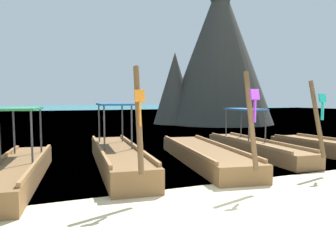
{
  "coord_description": "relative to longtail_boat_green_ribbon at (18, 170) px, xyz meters",
  "views": [
    {
      "loc": [
        -3.66,
        -4.64,
        2.08
      ],
      "look_at": [
        0.0,
        4.11,
        1.29
      ],
      "focal_mm": 34.5,
      "sensor_mm": 36.0,
      "label": 1
    }
  ],
  "objects": [
    {
      "name": "longtail_boat_violet_ribbon",
      "position": [
        5.55,
        0.43,
        -0.06
      ],
      "size": [
        2.41,
        6.7,
        2.75
      ],
      "color": "brown",
      "rests_on": "ground"
    },
    {
      "name": "longtail_boat_orange_ribbon",
      "position": [
        2.73,
        0.74,
        0.03
      ],
      "size": [
        1.83,
        6.75,
        2.78
      ],
      "color": "brown",
      "rests_on": "ground"
    },
    {
      "name": "karst_rock",
      "position": [
        15.14,
        15.57,
        5.67
      ],
      "size": [
        10.29,
        9.27,
        12.36
      ],
      "color": "#383833",
      "rests_on": "ground"
    },
    {
      "name": "longtail_boat_green_ribbon",
      "position": [
        0.0,
        0.0,
        0.0
      ],
      "size": [
        1.84,
        6.11,
        2.25
      ],
      "color": "brown",
      "rests_on": "ground"
    },
    {
      "name": "ground",
      "position": [
        4.06,
        -4.15,
        -0.32
      ],
      "size": [
        120.0,
        120.0,
        0.0
      ],
      "primitive_type": "plane",
      "color": "beige"
    },
    {
      "name": "sea_water",
      "position": [
        4.06,
        57.96,
        -0.32
      ],
      "size": [
        120.0,
        120.0,
        0.0
      ],
      "primitive_type": "plane",
      "color": "#147A89",
      "rests_on": "ground"
    },
    {
      "name": "longtail_boat_turquoise_ribbon",
      "position": [
        8.02,
        0.98,
        -0.01
      ],
      "size": [
        1.57,
        6.47,
        2.62
      ],
      "color": "brown",
      "rests_on": "ground"
    }
  ]
}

